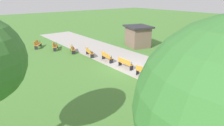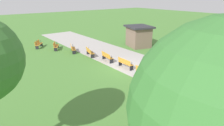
{
  "view_description": "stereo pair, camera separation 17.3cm",
  "coord_description": "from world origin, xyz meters",
  "px_view_note": "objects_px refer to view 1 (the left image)",
  "views": [
    {
      "loc": [
        12.26,
        -11.18,
        6.28
      ],
      "look_at": [
        0.0,
        -1.56,
        0.8
      ],
      "focal_mm": 31.43,
      "sensor_mm": 36.0,
      "label": 1
    },
    {
      "loc": [
        12.37,
        -11.04,
        6.28
      ],
      "look_at": [
        0.0,
        -1.56,
        0.8
      ],
      "focal_mm": 31.43,
      "sensor_mm": 36.0,
      "label": 2
    }
  ],
  "objects_px": {
    "bench_3": "(89,52)",
    "bench_7": "(167,84)",
    "bench_2": "(72,48)",
    "bench_8": "(194,102)",
    "bench_4": "(107,57)",
    "bench_1": "(55,46)",
    "kiosk": "(138,36)",
    "bench_6": "(145,72)",
    "bench_0": "(37,44)",
    "bench_5": "(125,63)"
  },
  "relations": [
    {
      "from": "bench_0",
      "to": "bench_5",
      "type": "bearing_deg",
      "value": 53.94
    },
    {
      "from": "bench_3",
      "to": "kiosk",
      "type": "height_order",
      "value": "kiosk"
    },
    {
      "from": "bench_5",
      "to": "bench_4",
      "type": "bearing_deg",
      "value": -176.42
    },
    {
      "from": "bench_3",
      "to": "bench_7",
      "type": "distance_m",
      "value": 10.08
    },
    {
      "from": "bench_7",
      "to": "bench_3",
      "type": "bearing_deg",
      "value": 165.59
    },
    {
      "from": "bench_5",
      "to": "bench_0",
      "type": "bearing_deg",
      "value": -162.09
    },
    {
      "from": "bench_0",
      "to": "kiosk",
      "type": "xyz_separation_m",
      "value": [
        7.09,
        10.24,
        0.88
      ]
    },
    {
      "from": "bench_7",
      "to": "bench_8",
      "type": "distance_m",
      "value": 2.54
    },
    {
      "from": "bench_7",
      "to": "bench_5",
      "type": "bearing_deg",
      "value": 158.43
    },
    {
      "from": "bench_1",
      "to": "bench_2",
      "type": "relative_size",
      "value": 0.98
    },
    {
      "from": "bench_4",
      "to": "bench_7",
      "type": "bearing_deg",
      "value": 3.63
    },
    {
      "from": "bench_1",
      "to": "bench_7",
      "type": "bearing_deg",
      "value": 35.99
    },
    {
      "from": "bench_0",
      "to": "bench_5",
      "type": "height_order",
      "value": "same"
    },
    {
      "from": "bench_3",
      "to": "bench_4",
      "type": "xyz_separation_m",
      "value": [
        2.5,
        0.47,
        0.0
      ]
    },
    {
      "from": "bench_6",
      "to": "bench_2",
      "type": "bearing_deg",
      "value": 179.95
    },
    {
      "from": "bench_0",
      "to": "kiosk",
      "type": "distance_m",
      "value": 12.49
    },
    {
      "from": "bench_2",
      "to": "bench_4",
      "type": "xyz_separation_m",
      "value": [
        4.92,
        1.26,
        0.0
      ]
    },
    {
      "from": "bench_2",
      "to": "bench_3",
      "type": "bearing_deg",
      "value": 39.53
    },
    {
      "from": "bench_2",
      "to": "bench_4",
      "type": "height_order",
      "value": "same"
    },
    {
      "from": "kiosk",
      "to": "bench_7",
      "type": "bearing_deg",
      "value": -18.72
    },
    {
      "from": "bench_5",
      "to": "bench_7",
      "type": "bearing_deg",
      "value": -7.16
    },
    {
      "from": "kiosk",
      "to": "bench_1",
      "type": "bearing_deg",
      "value": -102.37
    },
    {
      "from": "bench_7",
      "to": "bench_0",
      "type": "bearing_deg",
      "value": 176.33
    },
    {
      "from": "bench_3",
      "to": "bench_5",
      "type": "height_order",
      "value": "same"
    },
    {
      "from": "kiosk",
      "to": "bench_2",
      "type": "bearing_deg",
      "value": -91.97
    },
    {
      "from": "bench_8",
      "to": "bench_0",
      "type": "bearing_deg",
      "value": 165.54
    },
    {
      "from": "bench_2",
      "to": "bench_6",
      "type": "distance_m",
      "value": 10.08
    },
    {
      "from": "bench_0",
      "to": "bench_6",
      "type": "height_order",
      "value": "same"
    },
    {
      "from": "bench_8",
      "to": "kiosk",
      "type": "height_order",
      "value": "kiosk"
    },
    {
      "from": "bench_2",
      "to": "bench_4",
      "type": "distance_m",
      "value": 5.08
    },
    {
      "from": "bench_4",
      "to": "bench_5",
      "type": "bearing_deg",
      "value": 10.79
    },
    {
      "from": "bench_7",
      "to": "bench_1",
      "type": "bearing_deg",
      "value": 172.75
    },
    {
      "from": "bench_2",
      "to": "bench_6",
      "type": "bearing_deg",
      "value": 28.78
    },
    {
      "from": "bench_8",
      "to": "bench_4",
      "type": "bearing_deg",
      "value": 151.22
    },
    {
      "from": "bench_2",
      "to": "kiosk",
      "type": "bearing_deg",
      "value": 92.9
    },
    {
      "from": "bench_2",
      "to": "bench_7",
      "type": "distance_m",
      "value": 12.52
    },
    {
      "from": "bench_0",
      "to": "bench_8",
      "type": "relative_size",
      "value": 0.94
    },
    {
      "from": "bench_2",
      "to": "kiosk",
      "type": "relative_size",
      "value": 0.44
    },
    {
      "from": "bench_0",
      "to": "kiosk",
      "type": "relative_size",
      "value": 0.41
    },
    {
      "from": "bench_1",
      "to": "kiosk",
      "type": "height_order",
      "value": "kiosk"
    },
    {
      "from": "bench_1",
      "to": "bench_4",
      "type": "distance_m",
      "value": 7.59
    },
    {
      "from": "bench_0",
      "to": "bench_2",
      "type": "xyz_separation_m",
      "value": [
        4.45,
        2.43,
        0.0
      ]
    },
    {
      "from": "bench_0",
      "to": "bench_2",
      "type": "height_order",
      "value": "same"
    },
    {
      "from": "bench_8",
      "to": "bench_3",
      "type": "bearing_deg",
      "value": 154.8
    },
    {
      "from": "bench_0",
      "to": "bench_2",
      "type": "relative_size",
      "value": 0.94
    },
    {
      "from": "bench_2",
      "to": "bench_3",
      "type": "relative_size",
      "value": 1.0
    },
    {
      "from": "bench_2",
      "to": "bench_4",
      "type": "relative_size",
      "value": 1.01
    },
    {
      "from": "bench_6",
      "to": "bench_4",
      "type": "bearing_deg",
      "value": 172.79
    },
    {
      "from": "kiosk",
      "to": "bench_6",
      "type": "bearing_deg",
      "value": -24.93
    },
    {
      "from": "bench_2",
      "to": "bench_7",
      "type": "relative_size",
      "value": 1.0
    }
  ]
}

